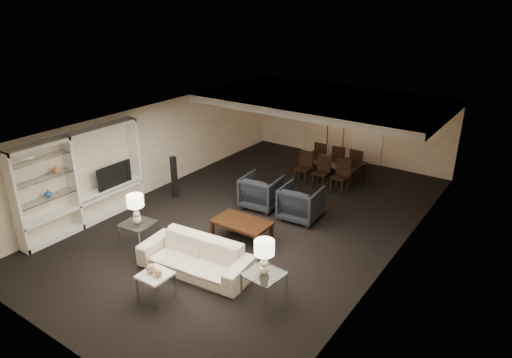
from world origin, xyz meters
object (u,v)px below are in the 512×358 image
at_px(chair_fm, 340,160).
at_px(floor_lamp, 327,132).
at_px(floor_speaker, 174,177).
at_px(table_lamp_left, 136,209).
at_px(marble_table, 156,286).
at_px(vase_blue, 48,193).
at_px(armchair_left, 262,192).
at_px(dining_table, 330,170).
at_px(chair_nl, 303,168).
at_px(sofa, 195,257).
at_px(chair_nr, 340,177).
at_px(side_table_right, 264,287).
at_px(coffee_table, 242,230).
at_px(chair_nm, 321,172).
at_px(armchair_right, 301,203).
at_px(side_table_left, 139,235).
at_px(table_lamp_right, 264,257).
at_px(chair_fr, 358,163).
at_px(television, 112,174).
at_px(chair_fl, 323,156).
at_px(vase_amber, 56,169).
at_px(pendant_light, 332,118).

xyz_separation_m(chair_fm, floor_lamp, (-1.06, 1.17, 0.43)).
bearing_deg(floor_speaker, table_lamp_left, -56.57).
bearing_deg(marble_table, vase_blue, 176.01).
xyz_separation_m(armchair_left, floor_lamp, (-0.36, 4.54, 0.47)).
xyz_separation_m(dining_table, chair_nl, (-0.60, -0.65, 0.16)).
height_order(sofa, dining_table, sofa).
bearing_deg(chair_nr, floor_speaker, -138.22).
xyz_separation_m(side_table_right, vase_blue, (-5.33, -0.85, 0.85)).
bearing_deg(side_table_right, floor_speaker, 152.36).
bearing_deg(coffee_table, marble_table, -90.00).
distance_m(side_table_right, floor_lamp, 8.31).
height_order(vase_blue, chair_nm, vase_blue).
xyz_separation_m(coffee_table, chair_nr, (0.69, 3.77, 0.25)).
xyz_separation_m(armchair_right, table_lamp_left, (-2.30, -3.30, 0.51)).
bearing_deg(chair_nl, side_table_left, -106.31).
relative_size(armchair_right, vase_blue, 5.21).
distance_m(dining_table, chair_nl, 0.90).
distance_m(floor_speaker, chair_fm, 5.22).
height_order(coffee_table, side_table_left, side_table_left).
xyz_separation_m(table_lamp_left, dining_table, (1.79, 6.02, -0.63)).
bearing_deg(vase_blue, chair_fm, 63.65).
distance_m(side_table_right, floor_speaker, 5.25).
bearing_deg(table_lamp_right, chair_nm, 106.68).
height_order(chair_nl, chair_fm, same).
bearing_deg(floor_lamp, chair_nl, -79.56).
relative_size(armchair_right, chair_fr, 1.02).
relative_size(television, chair_fr, 1.07).
xyz_separation_m(floor_speaker, chair_nr, (3.64, 2.94, -0.12)).
bearing_deg(marble_table, dining_table, 89.27).
height_order(table_lamp_left, vase_blue, table_lamp_left).
xyz_separation_m(coffee_table, chair_nl, (-0.51, 3.77, 0.25)).
relative_size(television, dining_table, 0.56).
bearing_deg(chair_fl, vase_blue, 71.17).
bearing_deg(chair_fm, vase_blue, 59.79).
height_order(side_table_right, marble_table, side_table_right).
distance_m(side_table_right, table_lamp_left, 3.46).
bearing_deg(chair_fm, floor_lamp, -51.84).
xyz_separation_m(chair_fl, chair_fm, (0.60, 0.00, 0.00)).
bearing_deg(floor_lamp, table_lamp_left, -95.35).
bearing_deg(side_table_left, vase_amber, -164.14).
height_order(coffee_table, armchair_right, armchair_right).
height_order(vase_amber, chair_nl, vase_amber).
height_order(marble_table, dining_table, dining_table).
distance_m(coffee_table, side_table_left, 2.34).
xyz_separation_m(side_table_left, chair_fr, (2.39, 6.67, 0.17)).
bearing_deg(vase_blue, vase_amber, 90.00).
xyz_separation_m(pendant_light, television, (-3.58, -5.25, -0.87)).
xyz_separation_m(table_lamp_right, marble_table, (-1.70, -1.10, -0.68)).
relative_size(side_table_right, table_lamp_right, 0.97).
height_order(side_table_left, chair_fr, chair_fr).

